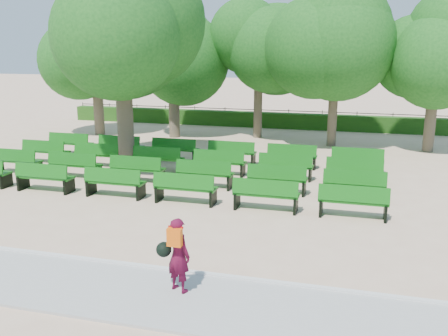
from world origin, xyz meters
name	(u,v)px	position (x,y,z in m)	size (l,w,h in m)	color
ground	(199,190)	(0.00, 0.00, 0.00)	(120.00, 120.00, 0.00)	#D0AA8A
paving	(86,287)	(0.00, -7.40, 0.03)	(30.00, 2.20, 0.06)	#A6A6A2
curb	(113,263)	(0.00, -6.25, 0.05)	(30.00, 0.12, 0.10)	silver
hedge	(271,120)	(0.00, 14.00, 0.45)	(26.00, 0.70, 0.90)	#214E14
fence	(272,126)	(0.00, 14.40, 0.00)	(26.00, 0.10, 1.02)	black
tree_line	(258,139)	(0.00, 10.00, 0.00)	(21.80, 6.80, 7.04)	#1C5D1A
bench_array	(180,176)	(-1.18, 1.33, 0.10)	(2.02, 0.76, 1.25)	#116112
tree_among	(122,45)	(-3.71, 2.08, 4.87)	(5.08, 5.08, 7.20)	brown
person	(177,254)	(1.88, -7.09, 0.85)	(0.77, 0.55, 1.53)	#4E0B23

